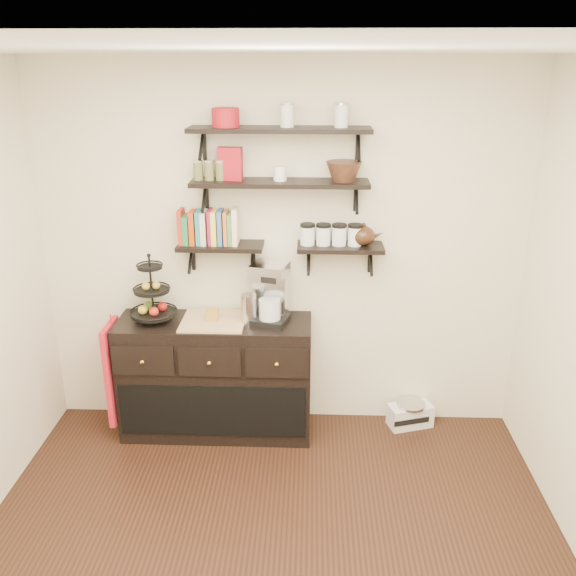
{
  "coord_description": "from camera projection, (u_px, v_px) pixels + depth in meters",
  "views": [
    {
      "loc": [
        0.21,
        -2.46,
        2.67
      ],
      "look_at": [
        0.07,
        1.15,
        1.3
      ],
      "focal_mm": 38.0,
      "sensor_mm": 36.0,
      "label": 1
    }
  ],
  "objects": [
    {
      "name": "red_pot",
      "position": [
        226.0,
        117.0,
        3.96
      ],
      "size": [
        0.18,
        0.18,
        0.12
      ],
      "primitive_type": "cylinder",
      "color": "maroon",
      "rests_on": "shelf_top"
    },
    {
      "name": "sideboard",
      "position": [
        216.0,
        377.0,
        4.53
      ],
      "size": [
        1.4,
        0.5,
        0.92
      ],
      "color": "black",
      "rests_on": "floor"
    },
    {
      "name": "glass_canisters",
      "position": [
        331.0,
        236.0,
        4.23
      ],
      "size": [
        0.43,
        0.1,
        0.13
      ],
      "color": "silver",
      "rests_on": "shelf_low_right"
    },
    {
      "name": "teapot",
      "position": [
        363.0,
        234.0,
        4.21
      ],
      "size": [
        0.23,
        0.19,
        0.16
      ],
      "primitive_type": null,
      "rotation": [
        0.0,
        0.0,
        -0.12
      ],
      "color": "black",
      "rests_on": "shelf_low_right"
    },
    {
      "name": "ceiling",
      "position": [
        257.0,
        50.0,
        2.3
      ],
      "size": [
        3.5,
        3.5,
        0.02
      ],
      "primitive_type": "cube",
      "color": "white",
      "rests_on": "back_wall"
    },
    {
      "name": "ramekins",
      "position": [
        280.0,
        174.0,
        4.07
      ],
      "size": [
        0.09,
        0.09,
        0.1
      ],
      "primitive_type": "cylinder",
      "color": "white",
      "rests_on": "shelf_mid"
    },
    {
      "name": "shelf_mid",
      "position": [
        280.0,
        183.0,
        4.1
      ],
      "size": [
        1.2,
        0.27,
        0.23
      ],
      "color": "black",
      "rests_on": "back_wall"
    },
    {
      "name": "walnut_bowl",
      "position": [
        344.0,
        171.0,
        4.05
      ],
      "size": [
        0.24,
        0.24,
        0.13
      ],
      "primitive_type": null,
      "color": "black",
      "rests_on": "shelf_mid"
    },
    {
      "name": "coffee_maker",
      "position": [
        270.0,
        294.0,
        4.31
      ],
      "size": [
        0.29,
        0.29,
        0.44
      ],
      "rotation": [
        0.0,
        0.0,
        -0.27
      ],
      "color": "black",
      "rests_on": "sideboard"
    },
    {
      "name": "thermal_carafe",
      "position": [
        249.0,
        309.0,
        4.3
      ],
      "size": [
        0.11,
        0.11,
        0.22
      ],
      "primitive_type": "cylinder",
      "color": "silver",
      "rests_on": "sideboard"
    },
    {
      "name": "back_wall",
      "position": [
        281.0,
        253.0,
        4.41
      ],
      "size": [
        3.5,
        0.02,
        2.7
      ],
      "primitive_type": "cube",
      "color": "beige",
      "rests_on": "ground"
    },
    {
      "name": "apron",
      "position": [
        114.0,
        371.0,
        4.43
      ],
      "size": [
        0.04,
        0.32,
        0.75
      ],
      "primitive_type": "cube",
      "color": "#B41328",
      "rests_on": "sideboard"
    },
    {
      "name": "recipe_box",
      "position": [
        230.0,
        164.0,
        4.06
      ],
      "size": [
        0.17,
        0.08,
        0.22
      ],
      "primitive_type": "cube",
      "rotation": [
        0.0,
        0.0,
        -0.14
      ],
      "color": "maroon",
      "rests_on": "shelf_mid"
    },
    {
      "name": "radio",
      "position": [
        410.0,
        414.0,
        4.7
      ],
      "size": [
        0.36,
        0.27,
        0.2
      ],
      "rotation": [
        0.0,
        0.0,
        0.3
      ],
      "color": "silver",
      "rests_on": "floor"
    },
    {
      "name": "shelf_top",
      "position": [
        280.0,
        130.0,
        3.98
      ],
      "size": [
        1.2,
        0.27,
        0.23
      ],
      "color": "black",
      "rests_on": "back_wall"
    },
    {
      "name": "fruit_stand",
      "position": [
        153.0,
        299.0,
        4.33
      ],
      "size": [
        0.33,
        0.33,
        0.48
      ],
      "rotation": [
        0.0,
        0.0,
        -0.13
      ],
      "color": "black",
      "rests_on": "sideboard"
    },
    {
      "name": "shelf_low_right",
      "position": [
        340.0,
        248.0,
        4.26
      ],
      "size": [
        0.6,
        0.25,
        0.23
      ],
      "color": "black",
      "rests_on": "back_wall"
    },
    {
      "name": "candle",
      "position": [
        213.0,
        315.0,
        4.35
      ],
      "size": [
        0.08,
        0.08,
        0.08
      ],
      "primitive_type": "cube",
      "color": "olive",
      "rests_on": "sideboard"
    },
    {
      "name": "cookbooks",
      "position": [
        211.0,
        228.0,
        4.24
      ],
      "size": [
        0.4,
        0.15,
        0.26
      ],
      "color": "#A22B1A",
      "rests_on": "shelf_low_left"
    },
    {
      "name": "shelf_low_left",
      "position": [
        221.0,
        247.0,
        4.29
      ],
      "size": [
        0.6,
        0.25,
        0.23
      ],
      "color": "black",
      "rests_on": "back_wall"
    }
  ]
}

